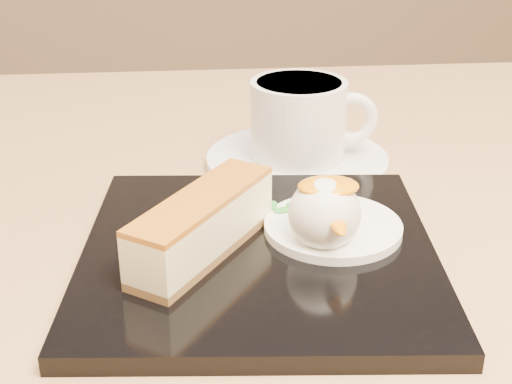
{
  "coord_description": "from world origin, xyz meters",
  "views": [
    {
      "loc": [
        -0.04,
        -0.44,
        0.95
      ],
      "look_at": [
        -0.0,
        -0.03,
        0.76
      ],
      "focal_mm": 50.0,
      "sensor_mm": 36.0,
      "label": 1
    }
  ],
  "objects": [
    {
      "name": "dessert_plate",
      "position": [
        -0.0,
        -0.05,
        0.73
      ],
      "size": [
        0.24,
        0.24,
        0.01
      ],
      "primitive_type": "cube",
      "rotation": [
        0.0,
        0.0,
        -0.08
      ],
      "color": "black",
      "rests_on": "table"
    },
    {
      "name": "cheesecake",
      "position": [
        -0.04,
        -0.06,
        0.75
      ],
      "size": [
        0.09,
        0.12,
        0.04
      ],
      "rotation": [
        0.0,
        0.0,
        0.97
      ],
      "color": "brown",
      "rests_on": "dessert_plate"
    },
    {
      "name": "cream_smear",
      "position": [
        0.05,
        -0.04,
        0.73
      ],
      "size": [
        0.09,
        0.09,
        0.01
      ],
      "primitive_type": "cylinder",
      "color": "white",
      "rests_on": "dessert_plate"
    },
    {
      "name": "ice_cream_scoop",
      "position": [
        0.04,
        -0.06,
        0.76
      ],
      "size": [
        0.05,
        0.05,
        0.05
      ],
      "primitive_type": "sphere",
      "color": "white",
      "rests_on": "cream_smear"
    },
    {
      "name": "mango_sauce",
      "position": [
        0.04,
        -0.06,
        0.77
      ],
      "size": [
        0.04,
        0.03,
        0.01
      ],
      "primitive_type": "ellipsoid",
      "color": "orange",
      "rests_on": "ice_cream_scoop"
    },
    {
      "name": "mint_sprig",
      "position": [
        0.02,
        -0.02,
        0.74
      ],
      "size": [
        0.03,
        0.02,
        0.0
      ],
      "color": "green",
      "rests_on": "cream_smear"
    },
    {
      "name": "saucer",
      "position": [
        0.04,
        0.1,
        0.72
      ],
      "size": [
        0.15,
        0.15,
        0.01
      ],
      "primitive_type": "cylinder",
      "color": "white",
      "rests_on": "table"
    },
    {
      "name": "coffee_cup",
      "position": [
        0.04,
        0.1,
        0.76
      ],
      "size": [
        0.1,
        0.08,
        0.06
      ],
      "rotation": [
        0.0,
        0.0,
        -0.06
      ],
      "color": "white",
      "rests_on": "saucer"
    }
  ]
}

